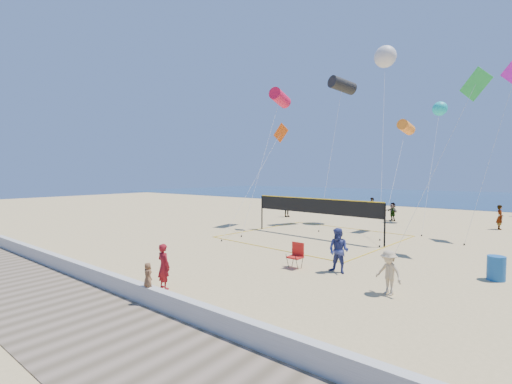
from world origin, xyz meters
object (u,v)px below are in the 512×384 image
Objects in this scene: trash_barrel at (496,268)px; volleyball_net at (315,210)px; camp_chair at (296,254)px; woman at (164,266)px.

trash_barrel is 0.09× the size of volleyball_net.
camp_chair reaches higher than trash_barrel.
trash_barrel is at bearing -133.56° from woman.
trash_barrel is at bearing -15.93° from volleyball_net.
volleyball_net is at bearing -83.04° from woman.
volleyball_net is at bearing 158.73° from trash_barrel.
woman reaches higher than trash_barrel.
volleyball_net is (-10.17, 3.96, 1.31)m from trash_barrel.
trash_barrel is (9.51, 8.70, -0.35)m from woman.
woman reaches higher than camp_chair.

